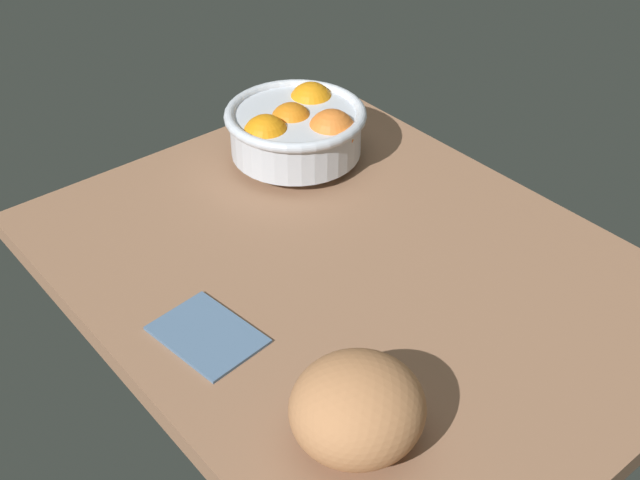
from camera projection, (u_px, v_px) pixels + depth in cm
name	position (u px, v px, depth cm)	size (l,w,h in cm)	color
ground_plane	(352.00, 274.00, 106.90)	(82.51, 64.31, 3.00)	#92674B
fruit_bowl	(297.00, 129.00, 123.42)	(21.60, 21.60, 10.18)	silver
bread_loaf	(357.00, 408.00, 80.30)	(13.94, 13.55, 9.69)	#BA7C4E
napkin_folded	(207.00, 333.00, 95.14)	(12.69, 9.01, 0.82)	slate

